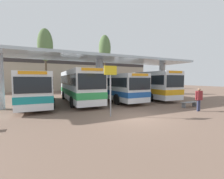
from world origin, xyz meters
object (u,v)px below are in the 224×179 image
(transit_bus_left_bay, at_px, (38,87))
(pedestrian_waiting, at_px, (199,97))
(transit_bus_right_bay, at_px, (113,86))
(parked_car_street, at_px, (73,87))
(transit_bus_center_bay, at_px, (78,85))
(poplar_tree_behind_left, at_px, (105,49))
(transit_bus_far_right_bay, at_px, (141,84))
(waiting_bench_near_pillar, at_px, (189,103))
(poplar_tree_behind_right, at_px, (45,45))
(info_sign_platform, at_px, (111,81))

(transit_bus_left_bay, bearing_deg, pedestrian_waiting, 144.21)
(transit_bus_right_bay, distance_m, parked_car_street, 13.95)
(transit_bus_center_bay, distance_m, poplar_tree_behind_left, 12.21)
(poplar_tree_behind_left, relative_size, parked_car_street, 2.32)
(transit_bus_far_right_bay, xyz_separation_m, poplar_tree_behind_left, (-2.16, 7.77, 5.97))
(transit_bus_left_bay, bearing_deg, waiting_bench_near_pillar, 151.08)
(pedestrian_waiting, relative_size, poplar_tree_behind_right, 0.17)
(transit_bus_center_bay, distance_m, transit_bus_right_bay, 4.17)
(waiting_bench_near_pillar, bearing_deg, poplar_tree_behind_right, 122.41)
(transit_bus_center_bay, bearing_deg, pedestrian_waiting, 130.48)
(transit_bus_center_bay, distance_m, parked_car_street, 13.68)
(transit_bus_far_right_bay, distance_m, parked_car_street, 14.65)
(pedestrian_waiting, bearing_deg, transit_bus_center_bay, 136.46)
(transit_bus_right_bay, relative_size, parked_car_street, 2.40)
(info_sign_platform, bearing_deg, transit_bus_right_bay, 63.11)
(transit_bus_center_bay, bearing_deg, poplar_tree_behind_right, -73.54)
(transit_bus_far_right_bay, height_order, info_sign_platform, info_sign_platform)
(transit_bus_right_bay, distance_m, pedestrian_waiting, 9.29)
(transit_bus_center_bay, xyz_separation_m, transit_bus_right_bay, (4.16, -0.25, -0.18))
(waiting_bench_near_pillar, xyz_separation_m, poplar_tree_behind_right, (-11.29, 17.79, 7.63))
(transit_bus_left_bay, relative_size, waiting_bench_near_pillar, 5.96)
(transit_bus_right_bay, xyz_separation_m, pedestrian_waiting, (3.30, -8.66, -0.62))
(poplar_tree_behind_right, bearing_deg, transit_bus_left_bay, -95.69)
(info_sign_platform, xyz_separation_m, poplar_tree_behind_right, (-3.43, 17.89, 5.58))
(info_sign_platform, distance_m, poplar_tree_behind_left, 17.86)
(waiting_bench_near_pillar, relative_size, info_sign_platform, 0.52)
(transit_bus_left_bay, xyz_separation_m, transit_bus_right_bay, (8.15, -0.21, -0.00))
(poplar_tree_behind_left, bearing_deg, poplar_tree_behind_right, 168.06)
(waiting_bench_near_pillar, xyz_separation_m, pedestrian_waiting, (-0.87, -1.50, 0.76))
(transit_bus_left_bay, xyz_separation_m, poplar_tree_behind_right, (1.04, 10.41, 6.25))
(transit_bus_left_bay, bearing_deg, transit_bus_center_bay, -177.42)
(info_sign_platform, bearing_deg, parked_car_street, 85.93)
(transit_bus_center_bay, height_order, pedestrian_waiting, transit_bus_center_bay)
(poplar_tree_behind_left, bearing_deg, transit_bus_center_bay, -128.53)
(transit_bus_left_bay, distance_m, parked_car_street, 14.82)
(waiting_bench_near_pillar, height_order, poplar_tree_behind_left, poplar_tree_behind_left)
(transit_bus_left_bay, relative_size, parked_car_street, 2.35)
(transit_bus_left_bay, distance_m, waiting_bench_near_pillar, 14.44)
(transit_bus_left_bay, distance_m, transit_bus_center_bay, 4.00)
(poplar_tree_behind_right, bearing_deg, transit_bus_far_right_bay, -39.82)
(transit_bus_right_bay, bearing_deg, waiting_bench_near_pillar, 118.61)
(poplar_tree_behind_right, bearing_deg, waiting_bench_near_pillar, -57.59)
(transit_bus_right_bay, distance_m, info_sign_platform, 8.17)
(transit_bus_left_bay, bearing_deg, info_sign_platform, 122.84)
(transit_bus_left_bay, height_order, transit_bus_far_right_bay, transit_bus_far_right_bay)
(poplar_tree_behind_right, bearing_deg, transit_bus_center_bay, -74.09)
(transit_bus_right_bay, distance_m, transit_bus_far_right_bay, 4.71)
(transit_bus_left_bay, bearing_deg, transit_bus_far_right_bay, -175.30)
(pedestrian_waiting, bearing_deg, transit_bus_far_right_bay, 88.54)
(parked_car_street, bearing_deg, pedestrian_waiting, -72.54)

